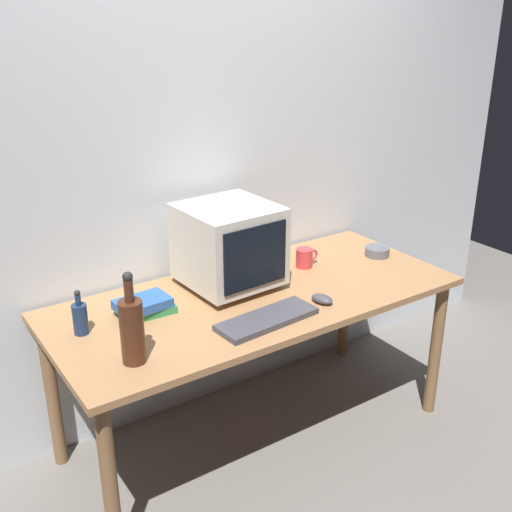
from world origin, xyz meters
The scene contains 11 objects.
ground_plane centered at (0.00, 0.00, 0.00)m, with size 6.00×6.00×0.00m, color slate.
back_wall centered at (0.00, 0.45, 1.25)m, with size 4.00×0.08×2.50m, color silver.
desk centered at (0.00, 0.00, 0.65)m, with size 1.77×0.78×0.73m.
crt_monitor centered at (-0.05, 0.14, 0.92)m, with size 0.40×0.40×0.37m.
keyboard centered at (-0.10, -0.23, 0.74)m, with size 0.42×0.15×0.02m, color #3F3F47.
computer_mouse centered at (0.19, -0.22, 0.75)m, with size 0.06×0.10×0.04m, color #3F3F47.
bottle_tall centered at (-0.65, -0.21, 0.86)m, with size 0.08×0.08×0.34m.
bottle_short centered at (-0.74, 0.09, 0.80)m, with size 0.06×0.06×0.18m.
book_stack centered at (-0.47, 0.10, 0.77)m, with size 0.24×0.15×0.07m.
mug centered at (0.36, 0.13, 0.78)m, with size 0.12×0.08×0.09m.
cd_spindle centered at (0.75, 0.03, 0.75)m, with size 0.12×0.12×0.04m, color #595B66.
Camera 1 is at (-1.34, -1.99, 1.89)m, focal length 43.31 mm.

